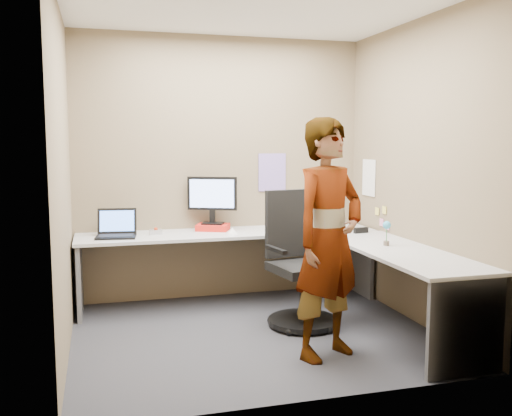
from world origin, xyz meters
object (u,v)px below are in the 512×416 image
object	(u,v)px
monitor	(212,196)
office_chair	(299,271)
person	(328,239)
desk	(289,255)

from	to	relation	value
monitor	office_chair	size ratio (longest dim) A/B	0.41
office_chair	person	xyz separation A→B (m)	(-0.05, -0.77, 0.42)
desk	person	size ratio (longest dim) A/B	1.65
office_chair	monitor	bearing A→B (deg)	111.36
desk	monitor	world-z (taller)	monitor
person	office_chair	bearing A→B (deg)	61.32
desk	person	xyz separation A→B (m)	(-0.03, -0.99, 0.32)
office_chair	person	size ratio (longest dim) A/B	0.65
desk	monitor	xyz separation A→B (m)	(-0.57, 0.74, 0.49)
person	monitor	bearing A→B (deg)	82.56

